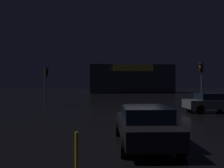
# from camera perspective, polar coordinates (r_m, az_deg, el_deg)

# --- Properties ---
(ground_plane) EXTENTS (120.00, 120.00, 0.00)m
(ground_plane) POSITION_cam_1_polar(r_m,az_deg,el_deg) (15.67, 7.29, -8.09)
(ground_plane) COLOR black
(store_building) EXTENTS (16.86, 6.64, 5.72)m
(store_building) POSITION_cam_1_polar(r_m,az_deg,el_deg) (47.96, 4.70, 1.26)
(store_building) COLOR #33383D
(store_building) RESTS_ON ground
(traffic_signal_opposite) EXTENTS (0.42, 0.42, 3.70)m
(traffic_signal_opposite) POSITION_cam_1_polar(r_m,az_deg,el_deg) (23.42, -16.10, 1.51)
(traffic_signal_opposite) COLOR #595B60
(traffic_signal_opposite) RESTS_ON ground
(traffic_signal_cross_left) EXTENTS (0.43, 0.42, 4.23)m
(traffic_signal_cross_left) POSITION_cam_1_polar(r_m,az_deg,el_deg) (24.03, 21.25, 2.61)
(traffic_signal_cross_left) COLOR #595B60
(traffic_signal_cross_left) RESTS_ON ground
(car_near) EXTENTS (2.19, 4.43, 1.46)m
(car_near) POSITION_cam_1_polar(r_m,az_deg,el_deg) (8.84, 8.16, -9.98)
(car_near) COLOR black
(car_near) RESTS_ON ground
(car_far) EXTENTS (3.82, 2.00, 1.47)m
(car_far) POSITION_cam_1_polar(r_m,az_deg,el_deg) (19.11, 23.21, -4.24)
(car_far) COLOR slate
(car_far) RESTS_ON ground
(bollard_kerb_a) EXTENTS (0.08, 0.08, 1.20)m
(bollard_kerb_a) POSITION_cam_1_polar(r_m,az_deg,el_deg) (5.73, -8.78, -17.57)
(bollard_kerb_a) COLOR gold
(bollard_kerb_a) RESTS_ON ground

